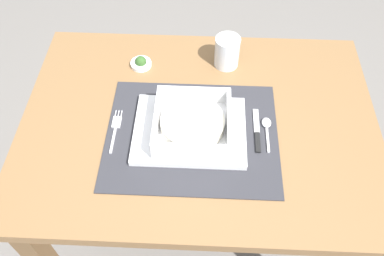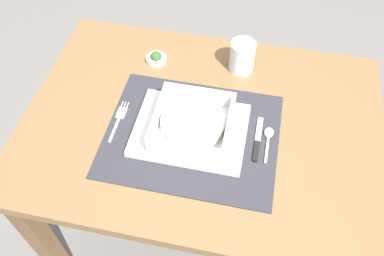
% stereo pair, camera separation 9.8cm
% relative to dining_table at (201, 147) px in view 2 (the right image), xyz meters
% --- Properties ---
extents(ground_plane, '(6.00, 6.00, 0.00)m').
position_rel_dining_table_xyz_m(ground_plane, '(0.00, 0.00, -0.61)').
color(ground_plane, slate).
extents(dining_table, '(0.92, 0.66, 0.72)m').
position_rel_dining_table_xyz_m(dining_table, '(0.00, 0.00, 0.00)').
color(dining_table, brown).
rests_on(dining_table, ground).
extents(placemat, '(0.43, 0.35, 0.00)m').
position_rel_dining_table_xyz_m(placemat, '(-0.02, -0.05, 0.11)').
color(placemat, '#2D2D33').
rests_on(placemat, dining_table).
extents(serving_plate, '(0.28, 0.21, 0.02)m').
position_rel_dining_table_xyz_m(serving_plate, '(-0.02, -0.04, 0.12)').
color(serving_plate, white).
rests_on(serving_plate, placemat).
extents(porridge_bowl, '(0.18, 0.18, 0.06)m').
position_rel_dining_table_xyz_m(porridge_bowl, '(-0.01, -0.05, 0.15)').
color(porridge_bowl, white).
rests_on(porridge_bowl, serving_plate).
extents(fork, '(0.02, 0.13, 0.00)m').
position_rel_dining_table_xyz_m(fork, '(-0.21, -0.04, 0.12)').
color(fork, silver).
rests_on(fork, placemat).
extents(spoon, '(0.02, 0.11, 0.01)m').
position_rel_dining_table_xyz_m(spoon, '(0.17, -0.02, 0.12)').
color(spoon, silver).
rests_on(spoon, placemat).
extents(butter_knife, '(0.01, 0.14, 0.01)m').
position_rel_dining_table_xyz_m(butter_knife, '(0.15, -0.04, 0.12)').
color(butter_knife, black).
rests_on(butter_knife, placemat).
extents(drinking_glass, '(0.07, 0.07, 0.09)m').
position_rel_dining_table_xyz_m(drinking_glass, '(0.07, 0.21, 0.15)').
color(drinking_glass, white).
rests_on(drinking_glass, dining_table).
extents(condiment_saucer, '(0.06, 0.06, 0.03)m').
position_rel_dining_table_xyz_m(condiment_saucer, '(-0.17, 0.19, 0.12)').
color(condiment_saucer, white).
rests_on(condiment_saucer, dining_table).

